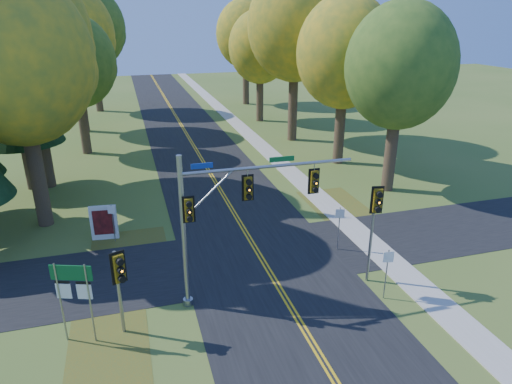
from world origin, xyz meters
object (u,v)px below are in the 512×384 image
object	(u,v)px
east_signal_pole	(375,211)
traffic_mast	(228,209)
route_sign_cluster	(73,287)
info_kiosk	(104,223)

from	to	relation	value
east_signal_pole	traffic_mast	bearing A→B (deg)	-174.02
east_signal_pole	route_sign_cluster	world-z (taller)	east_signal_pole
info_kiosk	traffic_mast	bearing A→B (deg)	-48.33
traffic_mast	route_sign_cluster	xyz separation A→B (m)	(-6.13, -1.09, -1.96)
route_sign_cluster	info_kiosk	xyz separation A→B (m)	(0.76, 8.62, -1.39)
traffic_mast	info_kiosk	world-z (taller)	traffic_mast
traffic_mast	east_signal_pole	world-z (taller)	traffic_mast
east_signal_pole	info_kiosk	bearing A→B (deg)	156.78
route_sign_cluster	info_kiosk	distance (m)	8.77
traffic_mast	route_sign_cluster	bearing A→B (deg)	-169.36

